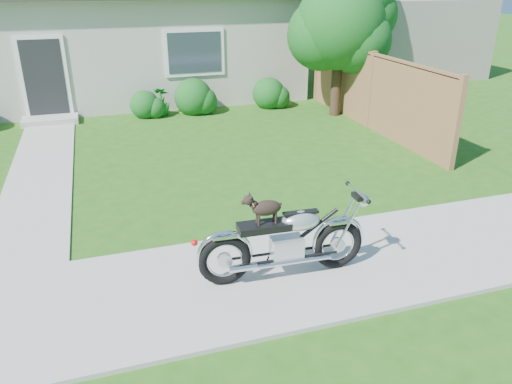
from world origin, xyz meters
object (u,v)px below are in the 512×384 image
(house, at_px, (96,25))
(tree_far, at_px, (356,4))
(potted_plant_right, at_px, (162,101))
(tree_near, at_px, (345,29))
(fence, at_px, (371,90))
(motorcycle_with_dog, at_px, (286,240))

(house, xyz_separation_m, tree_far, (8.21, -1.62, 0.55))
(tree_far, xyz_separation_m, potted_plant_right, (-6.77, -1.83, -2.32))
(tree_near, distance_m, potted_plant_right, 5.28)
(fence, xyz_separation_m, potted_plant_right, (-4.86, 2.80, -0.55))
(house, height_order, tree_near, house)
(fence, xyz_separation_m, tree_far, (1.91, 4.63, 1.77))
(tree_near, xyz_separation_m, motorcycle_with_dog, (-4.35, -7.12, -1.75))
(potted_plant_right, bearing_deg, motorcycle_with_dog, -87.80)
(tree_near, bearing_deg, motorcycle_with_dog, -121.41)
(motorcycle_with_dog, bearing_deg, house, 101.19)
(fence, height_order, potted_plant_right, fence)
(fence, relative_size, tree_near, 1.84)
(house, relative_size, tree_far, 2.98)
(house, distance_m, tree_far, 8.39)
(house, relative_size, fence, 1.90)
(fence, distance_m, potted_plant_right, 5.64)
(potted_plant_right, relative_size, motorcycle_with_dog, 0.35)
(tree_far, relative_size, potted_plant_right, 5.40)
(tree_near, relative_size, tree_far, 0.85)
(house, distance_m, fence, 8.96)
(house, height_order, tree_far, house)
(fence, bearing_deg, potted_plant_right, 150.06)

